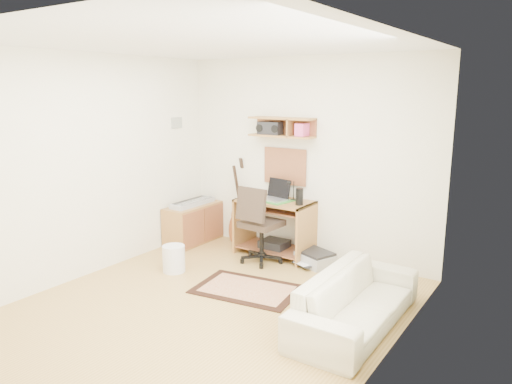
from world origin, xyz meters
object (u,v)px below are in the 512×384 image
Objects in this scene: task_chair at (262,224)px; cabinet at (193,223)px; printer at (315,258)px; sofa at (357,292)px; desk at (275,228)px.

cabinet is at bearing 176.95° from task_chair.
sofa is (1.04, -1.23, 0.25)m from printer.
printer is at bearing 27.25° from task_chair.
desk reaches higher than printer.
cabinet is 0.52× the size of sofa.
desk is at bearing 7.80° from cabinet.
task_chair is 0.81m from printer.
cabinet is (-1.28, 0.15, -0.23)m from task_chair.
desk is 1.11× the size of cabinet.
desk is 1.29m from cabinet.
sofa is at bearing -20.43° from cabinet.
task_chair reaches higher than desk.
task_chair is (0.01, -0.33, 0.13)m from desk.
cabinet is (-1.28, -0.18, -0.10)m from desk.
sofa is (1.68, -1.28, -0.04)m from desk.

